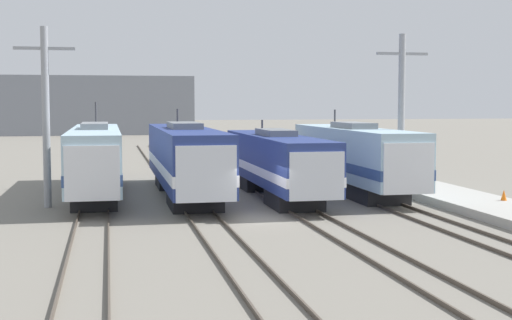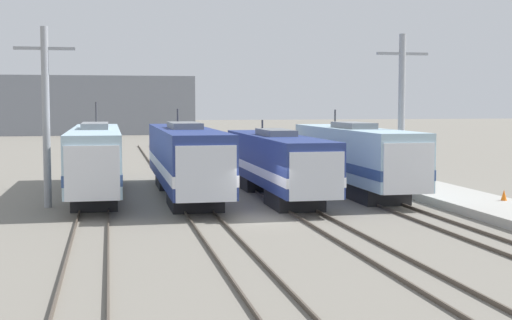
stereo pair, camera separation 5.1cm
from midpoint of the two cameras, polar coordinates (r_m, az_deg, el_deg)
ground_plane at (r=34.00m, az=0.24°, el=-4.79°), size 400.00×400.00×0.00m
rail_pair_far_left at (r=33.28m, az=-13.00°, el=-4.99°), size 1.51×120.00×0.15m
rail_pair_center_left at (r=33.55m, az=-4.10°, el=-4.80°), size 1.51×120.00×0.15m
rail_pair_center_right at (r=34.61m, az=4.45°, el=-4.51°), size 1.51×120.00×0.15m
rail_pair_far_right at (r=36.38m, az=12.32°, el=-4.16°), size 1.51×120.00×0.15m
locomotive_far_left at (r=43.03m, az=-12.76°, el=0.08°), size 2.83×19.09×5.62m
locomotive_center_left at (r=41.78m, az=-5.69°, el=0.06°), size 3.13×19.13×5.17m
locomotive_center_right at (r=41.16m, az=1.73°, el=-0.25°), size 2.94×16.95×4.47m
locomotive_far_right at (r=43.83m, az=7.93°, el=0.22°), size 2.99×16.71×5.11m
catenary_tower_left at (r=39.16m, az=-16.50°, el=3.54°), size 3.13×0.39×9.53m
catenary_tower_right at (r=42.48m, az=11.51°, el=3.70°), size 3.13×0.39×9.53m
platform at (r=38.32m, az=18.27°, el=-3.63°), size 4.00×120.00×0.44m
traffic_cone at (r=39.52m, az=19.18°, el=-2.66°), size 0.32×0.32×0.58m
depot_building at (r=131.71m, az=-12.66°, el=4.29°), size 33.79×14.14×10.25m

